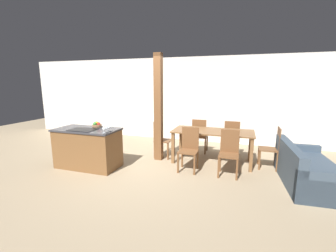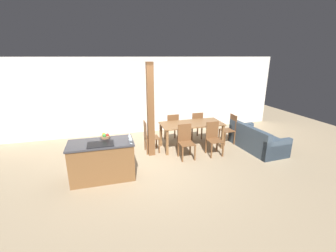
{
  "view_description": "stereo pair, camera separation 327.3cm",
  "coord_description": "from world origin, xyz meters",
  "px_view_note": "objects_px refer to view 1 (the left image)",
  "views": [
    {
      "loc": [
        2.12,
        -4.47,
        1.9
      ],
      "look_at": [
        0.6,
        0.2,
        0.95
      ],
      "focal_mm": 24.0,
      "sensor_mm": 36.0,
      "label": 1
    },
    {
      "loc": [
        -0.95,
        -5.25,
        2.72
      ],
      "look_at": [
        0.6,
        0.2,
        0.95
      ],
      "focal_mm": 24.0,
      "sensor_mm": 36.0,
      "label": 2
    }
  ],
  "objects_px": {
    "wine_glass_middle": "(106,127)",
    "timber_post": "(159,108)",
    "dining_chair_near_right": "(229,152)",
    "dining_chair_head_end": "(161,138)",
    "wine_glass_near": "(104,128)",
    "couch": "(306,171)",
    "kitchen_island": "(88,148)",
    "dining_chair_near_left": "(189,148)",
    "wine_glass_far": "(108,126)",
    "dining_chair_foot_end": "(272,147)",
    "dining_table": "(213,135)",
    "fruit_bowl": "(97,125)",
    "wine_glass_end": "(111,125)",
    "dining_chair_far_left": "(200,135)",
    "dining_chair_far_right": "(232,138)"
  },
  "relations": [
    {
      "from": "wine_glass_middle",
      "to": "timber_post",
      "type": "distance_m",
      "value": 1.41
    },
    {
      "from": "dining_chair_near_right",
      "to": "dining_chair_head_end",
      "type": "relative_size",
      "value": 1.0
    },
    {
      "from": "wine_glass_near",
      "to": "couch",
      "type": "bearing_deg",
      "value": 11.8
    },
    {
      "from": "kitchen_island",
      "to": "dining_chair_near_left",
      "type": "relative_size",
      "value": 1.52
    },
    {
      "from": "wine_glass_far",
      "to": "dining_chair_foot_end",
      "type": "bearing_deg",
      "value": 21.49
    },
    {
      "from": "dining_table",
      "to": "kitchen_island",
      "type": "bearing_deg",
      "value": -155.86
    },
    {
      "from": "couch",
      "to": "dining_chair_foot_end",
      "type": "bearing_deg",
      "value": 35.33
    },
    {
      "from": "couch",
      "to": "wine_glass_middle",
      "type": "bearing_deg",
      "value": 97.35
    },
    {
      "from": "kitchen_island",
      "to": "fruit_bowl",
      "type": "height_order",
      "value": "fruit_bowl"
    },
    {
      "from": "dining_chair_near_right",
      "to": "wine_glass_end",
      "type": "bearing_deg",
      "value": -166.7
    },
    {
      "from": "fruit_bowl",
      "to": "dining_chair_foot_end",
      "type": "xyz_separation_m",
      "value": [
        3.85,
        0.96,
        -0.46
      ]
    },
    {
      "from": "timber_post",
      "to": "dining_chair_far_left",
      "type": "bearing_deg",
      "value": 43.98
    },
    {
      "from": "wine_glass_far",
      "to": "dining_chair_near_right",
      "type": "distance_m",
      "value": 2.57
    },
    {
      "from": "kitchen_island",
      "to": "dining_table",
      "type": "bearing_deg",
      "value": 24.14
    },
    {
      "from": "dining_table",
      "to": "couch",
      "type": "height_order",
      "value": "dining_table"
    },
    {
      "from": "dining_chair_head_end",
      "to": "dining_chair_near_right",
      "type": "bearing_deg",
      "value": -110.45
    },
    {
      "from": "wine_glass_near",
      "to": "dining_chair_far_right",
      "type": "distance_m",
      "value": 3.26
    },
    {
      "from": "wine_glass_far",
      "to": "timber_post",
      "type": "xyz_separation_m",
      "value": [
        0.7,
        1.11,
        0.28
      ]
    },
    {
      "from": "dining_chair_far_right",
      "to": "dining_chair_foot_end",
      "type": "height_order",
      "value": "same"
    },
    {
      "from": "wine_glass_near",
      "to": "dining_table",
      "type": "height_order",
      "value": "wine_glass_near"
    },
    {
      "from": "wine_glass_middle",
      "to": "dining_chair_head_end",
      "type": "bearing_deg",
      "value": 63.82
    },
    {
      "from": "wine_glass_far",
      "to": "dining_table",
      "type": "height_order",
      "value": "wine_glass_far"
    },
    {
      "from": "wine_glass_end",
      "to": "wine_glass_middle",
      "type": "bearing_deg",
      "value": -90.0
    },
    {
      "from": "kitchen_island",
      "to": "dining_chair_near_right",
      "type": "bearing_deg",
      "value": 9.9
    },
    {
      "from": "dining_chair_head_end",
      "to": "wine_glass_end",
      "type": "bearing_deg",
      "value": 150.79
    },
    {
      "from": "kitchen_island",
      "to": "fruit_bowl",
      "type": "xyz_separation_m",
      "value": [
        0.11,
        0.23,
        0.5
      ]
    },
    {
      "from": "dining_table",
      "to": "timber_post",
      "type": "xyz_separation_m",
      "value": [
        -1.3,
        -0.19,
        0.62
      ]
    },
    {
      "from": "dining_table",
      "to": "dining_chair_foot_end",
      "type": "relative_size",
      "value": 2.0
    },
    {
      "from": "kitchen_island",
      "to": "dining_chair_near_left",
      "type": "xyz_separation_m",
      "value": [
        2.22,
        0.53,
        0.04
      ]
    },
    {
      "from": "wine_glass_near",
      "to": "timber_post",
      "type": "height_order",
      "value": "timber_post"
    },
    {
      "from": "dining_chair_far_left",
      "to": "couch",
      "type": "bearing_deg",
      "value": 149.9
    },
    {
      "from": "wine_glass_middle",
      "to": "dining_chair_head_end",
      "type": "height_order",
      "value": "wine_glass_middle"
    },
    {
      "from": "dining_table",
      "to": "dining_chair_near_right",
      "type": "height_order",
      "value": "dining_chair_near_right"
    },
    {
      "from": "dining_chair_near_left",
      "to": "dining_chair_head_end",
      "type": "xyz_separation_m",
      "value": [
        -0.89,
        0.65,
        0.0
      ]
    },
    {
      "from": "dining_chair_near_right",
      "to": "wine_glass_far",
      "type": "bearing_deg",
      "value": -164.83
    },
    {
      "from": "kitchen_island",
      "to": "dining_chair_head_end",
      "type": "distance_m",
      "value": 1.78
    },
    {
      "from": "dining_chair_near_left",
      "to": "dining_chair_far_right",
      "type": "xyz_separation_m",
      "value": [
        0.85,
        1.3,
        0.0
      ]
    },
    {
      "from": "dining_chair_near_left",
      "to": "timber_post",
      "type": "distance_m",
      "value": 1.27
    },
    {
      "from": "dining_chair_far_left",
      "to": "dining_chair_foot_end",
      "type": "relative_size",
      "value": 1.0
    },
    {
      "from": "wine_glass_end",
      "to": "timber_post",
      "type": "distance_m",
      "value": 1.28
    },
    {
      "from": "kitchen_island",
      "to": "dining_table",
      "type": "height_order",
      "value": "kitchen_island"
    },
    {
      "from": "wine_glass_near",
      "to": "wine_glass_middle",
      "type": "relative_size",
      "value": 1.0
    },
    {
      "from": "fruit_bowl",
      "to": "wine_glass_near",
      "type": "relative_size",
      "value": 1.39
    },
    {
      "from": "fruit_bowl",
      "to": "dining_chair_far_right",
      "type": "relative_size",
      "value": 0.23
    },
    {
      "from": "kitchen_island",
      "to": "dining_chair_head_end",
      "type": "bearing_deg",
      "value": 41.79
    },
    {
      "from": "dining_chair_head_end",
      "to": "dining_chair_far_right",
      "type": "bearing_deg",
      "value": -69.55
    },
    {
      "from": "dining_chair_far_left",
      "to": "dining_chair_head_end",
      "type": "distance_m",
      "value": 1.1
    },
    {
      "from": "wine_glass_far",
      "to": "dining_chair_foot_end",
      "type": "relative_size",
      "value": 0.17
    },
    {
      "from": "dining_chair_foot_end",
      "to": "dining_chair_head_end",
      "type": "bearing_deg",
      "value": -90.0
    },
    {
      "from": "dining_table",
      "to": "dining_chair_head_end",
      "type": "xyz_separation_m",
      "value": [
        -1.32,
        -0.0,
        -0.18
      ]
    }
  ]
}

